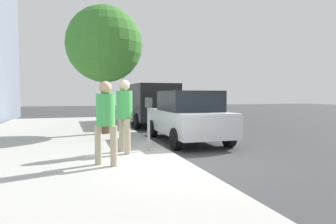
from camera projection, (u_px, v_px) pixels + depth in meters
name	position (u px, v px, depth m)	size (l,w,h in m)	color
ground_plane	(182.00, 164.00, 7.07)	(80.00, 80.00, 0.00)	#38383A
sidewalk_slab	(46.00, 171.00, 6.16)	(28.00, 6.00, 0.15)	#A8A59E
parking_meter	(149.00, 113.00, 7.91)	(0.36, 0.12, 1.41)	gray
pedestrian_at_meter	(124.00, 109.00, 7.62)	(0.55, 0.41, 1.87)	tan
pedestrian_bystander	(106.00, 116.00, 6.26)	(0.40, 0.44, 1.77)	tan
parked_sedan_near	(188.00, 116.00, 10.40)	(4.43, 2.03, 1.77)	silver
parked_van_far	(147.00, 102.00, 16.10)	(5.25, 2.22, 2.18)	black
street_tree	(105.00, 45.00, 11.37)	(2.89, 2.89, 4.86)	brown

